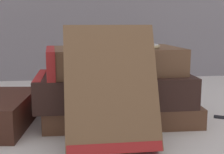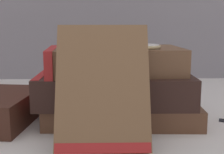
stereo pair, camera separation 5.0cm
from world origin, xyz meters
name	(u,v)px [view 2 (the right image)]	position (x,y,z in m)	size (l,w,h in m)	color
ground_plane	(123,122)	(0.00, 0.00, 0.00)	(3.00, 3.00, 0.00)	silver
book_flat_bottom	(120,111)	(0.00, 0.01, 0.02)	(0.24, 0.14, 0.03)	brown
book_flat_middle	(111,88)	(-0.02, 0.00, 0.05)	(0.24, 0.12, 0.05)	#331E19
book_flat_top	(112,61)	(-0.02, 0.01, 0.10)	(0.21, 0.12, 0.04)	brown
book_leaning_front	(103,92)	(-0.03, -0.10, 0.07)	(0.11, 0.09, 0.15)	brown
pocket_watch	(144,47)	(0.03, -0.01, 0.12)	(0.05, 0.05, 0.01)	white
reading_glasses	(105,99)	(-0.03, 0.14, 0.00)	(0.10, 0.07, 0.00)	#ADADB2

